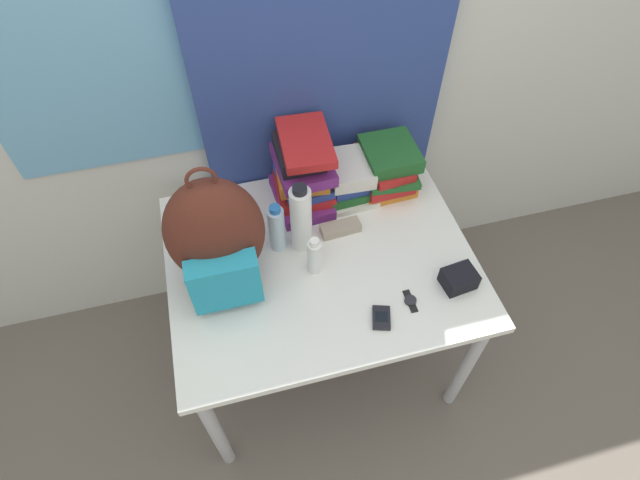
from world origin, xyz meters
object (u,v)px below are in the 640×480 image
sunscreen_bottle (315,256)px  camera_pouch (459,279)px  water_bottle (277,228)px  sports_bottle (301,219)px  wristwatch (410,301)px  sunglasses_case (341,228)px  cell_phone (381,318)px  book_stack_right (386,167)px  backpack (216,238)px  book_stack_left (303,172)px  book_stack_center (348,178)px

sunscreen_bottle → camera_pouch: sunscreen_bottle is taller
water_bottle → sports_bottle: 0.10m
water_bottle → sunscreen_bottle: bearing=-52.3°
sunscreen_bottle → wristwatch: 0.36m
water_bottle → sunglasses_case: (0.24, 0.01, -0.08)m
cell_phone → wristwatch: (0.12, 0.04, -0.00)m
book_stack_right → sunglasses_case: bearing=-140.2°
book_stack_right → sports_bottle: size_ratio=0.94×
sports_bottle → camera_pouch: 0.58m
sports_bottle → book_stack_right: bearing=29.5°
backpack → sunglasses_case: size_ratio=3.34×
book_stack_left → camera_pouch: size_ratio=2.57×
book_stack_center → camera_pouch: 0.58m
camera_pouch → wristwatch: size_ratio=1.35×
camera_pouch → backpack: bearing=162.9°
wristwatch → book_stack_left: bearing=113.5°
cell_phone → sunglasses_case: size_ratio=0.65×
cell_phone → camera_pouch: camera_pouch is taller
book_stack_center → cell_phone: 0.60m
backpack → sunglasses_case: (0.45, 0.09, -0.20)m
book_stack_right → wristwatch: bearing=-100.0°
book_stack_right → book_stack_left: bearing=-179.1°
backpack → book_stack_right: (0.69, 0.30, -0.13)m
backpack → wristwatch: 0.68m
book_stack_left → sunscreen_bottle: bearing=-96.7°
cell_phone → wristwatch: size_ratio=1.11×
cell_phone → camera_pouch: size_ratio=0.82×
sports_bottle → sunscreen_bottle: sports_bottle is taller
camera_pouch → wristwatch: (-0.18, -0.03, -0.03)m
backpack → water_bottle: (0.21, 0.09, -0.12)m
cell_phone → camera_pouch: 0.31m
book_stack_right → wristwatch: book_stack_right is taller
water_bottle → sunscreen_bottle: 0.17m
book_stack_left → sunglasses_case: (0.10, -0.20, -0.13)m
book_stack_right → water_bottle: bearing=-156.5°
backpack → sunscreen_bottle: bearing=-8.9°
cell_phone → sunglasses_case: sunglasses_case is taller
cell_phone → sunglasses_case: (-0.03, 0.40, 0.01)m
sports_bottle → camera_pouch: (0.48, -0.31, -0.11)m
book_stack_left → sunscreen_bottle: (-0.04, -0.34, -0.07)m
camera_pouch → book_stack_center: bearing=114.8°
backpack → sunscreen_bottle: backpack is taller
book_stack_center → wristwatch: book_stack_center is taller
sports_bottle → sunscreen_bottle: 0.14m
sunglasses_case → camera_pouch: size_ratio=1.27×
sports_bottle → wristwatch: size_ratio=3.37×
sunglasses_case → wristwatch: 0.38m
sports_bottle → water_bottle: bearing=170.4°
backpack → wristwatch: (0.59, -0.26, -0.21)m
sunscreen_bottle → sunglasses_case: bearing=46.4°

